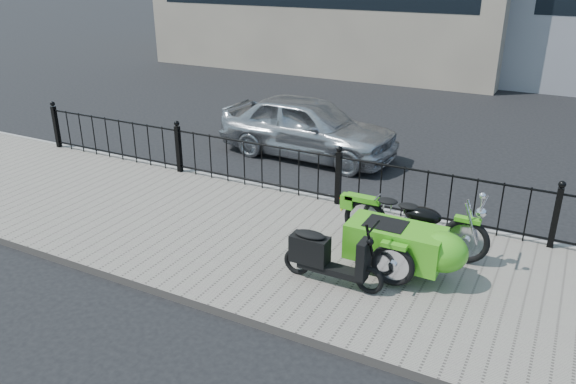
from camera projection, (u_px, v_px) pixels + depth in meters
The scene contains 8 objects.
ground at pixel (305, 239), 9.01m from camera, with size 120.00×120.00×0.00m, color black.
sidewalk at pixel (291, 249), 8.58m from camera, with size 30.00×3.80×0.12m, color slate.
curb at pixel (340, 204), 10.17m from camera, with size 30.00×0.10×0.12m, color gray.
iron_fence at pixel (338, 179), 9.85m from camera, with size 14.11×0.11×1.08m.
motorcycle_sidecar at pixel (411, 241), 7.68m from camera, with size 2.28×1.48×0.98m.
scooter at pixel (326, 256), 7.48m from camera, with size 1.44×0.42×0.98m.
spare_tire at pixel (365, 232), 8.35m from camera, with size 0.57×0.57×0.08m, color black.
sedan_car at pixel (308, 127), 12.53m from camera, with size 1.63×4.05×1.38m, color #A7AAAE.
Camera 1 is at (3.48, -7.24, 4.18)m, focal length 35.00 mm.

